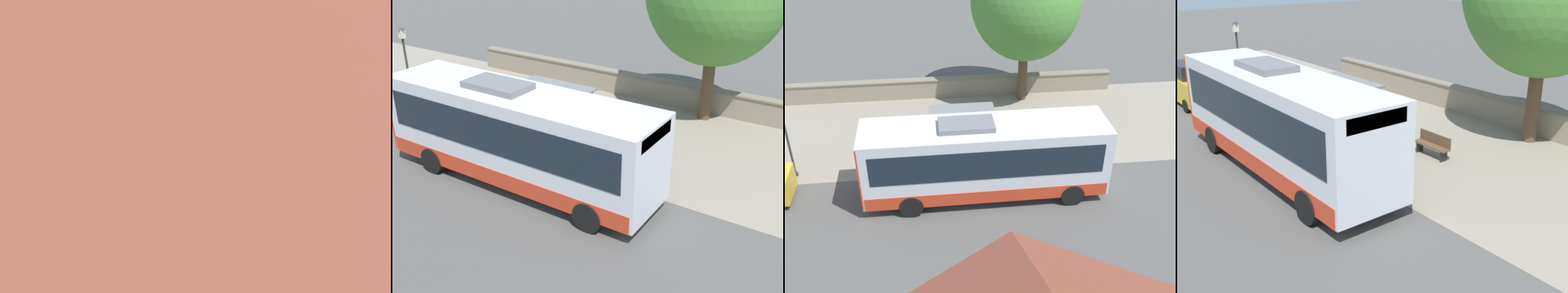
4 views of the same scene
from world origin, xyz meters
The scene contains 9 objects.
ground_plane centered at (0.00, 0.00, 0.00)m, with size 120.00×120.00×0.00m, color #514F4C.
sidewalk_plaza centered at (-4.50, 0.00, 0.01)m, with size 9.00×44.00×0.02m.
stone_wall centered at (-8.55, 0.00, 0.61)m, with size 0.60×20.00×1.21m.
bus centered at (1.59, 0.85, 1.89)m, with size 2.70×10.42×3.66m.
bus_shelter centered at (-1.58, 0.15, 2.15)m, with size 1.66×3.12×2.61m.
pedestrian centered at (-0.01, 5.00, 1.07)m, with size 0.34×0.24×1.80m.
bench centered at (-3.40, 3.08, 0.47)m, with size 0.40×1.56×0.88m.
street_lamp_near centered at (-0.77, -7.82, 2.46)m, with size 0.28×0.28×4.13m.
shade_tree centered at (-7.66, 4.29, 6.01)m, with size 6.16×6.16×9.42m.
Camera 3 is at (19.03, -1.39, 13.31)m, focal length 45.00 mm.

